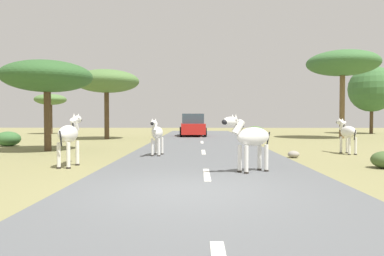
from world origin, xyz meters
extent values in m
plane|color=olive|center=(0.00, 0.00, 0.00)|extent=(90.00, 90.00, 0.00)
cube|color=#56595B|center=(0.45, 0.00, 0.03)|extent=(6.00, 64.00, 0.05)
cube|color=silver|center=(0.45, 2.00, 0.05)|extent=(0.16, 2.00, 0.01)
cube|color=silver|center=(0.45, 8.00, 0.05)|extent=(0.16, 2.00, 0.01)
cube|color=silver|center=(0.45, 14.00, 0.05)|extent=(0.16, 2.00, 0.01)
cube|color=silver|center=(0.45, 20.00, 0.05)|extent=(0.16, 2.00, 0.01)
cube|color=silver|center=(0.45, 26.00, 0.05)|extent=(0.16, 2.00, 0.01)
ellipsoid|color=silver|center=(-1.35, 6.68, 0.92)|extent=(0.49, 1.02, 0.47)
cylinder|color=silver|center=(-1.51, 6.37, 0.39)|extent=(0.11, 0.11, 0.67)
cylinder|color=#28231E|center=(-1.51, 6.37, 0.07)|extent=(0.12, 0.12, 0.04)
cylinder|color=silver|center=(-1.26, 6.35, 0.39)|extent=(0.11, 0.11, 0.67)
cylinder|color=#28231E|center=(-1.26, 6.35, 0.07)|extent=(0.12, 0.12, 0.04)
cylinder|color=silver|center=(-1.44, 7.01, 0.39)|extent=(0.11, 0.11, 0.67)
cylinder|color=#28231E|center=(-1.44, 7.01, 0.07)|extent=(0.12, 0.12, 0.04)
cylinder|color=silver|center=(-1.19, 6.99, 0.39)|extent=(0.11, 0.11, 0.67)
cylinder|color=#28231E|center=(-1.19, 6.99, 0.07)|extent=(0.12, 0.12, 0.04)
cylinder|color=silver|center=(-1.40, 6.21, 1.16)|extent=(0.21, 0.37, 0.40)
cube|color=black|center=(-1.40, 6.21, 1.24)|extent=(0.07, 0.33, 0.27)
ellipsoid|color=silver|center=(-1.42, 5.98, 1.31)|extent=(0.22, 0.45, 0.22)
ellipsoid|color=black|center=(-1.44, 5.81, 1.29)|extent=(0.14, 0.16, 0.13)
cone|color=silver|center=(-1.47, 6.09, 1.41)|extent=(0.09, 0.09, 0.13)
cone|color=silver|center=(-1.35, 6.08, 1.41)|extent=(0.09, 0.09, 0.13)
cylinder|color=black|center=(-1.30, 7.17, 0.83)|extent=(0.05, 0.14, 0.40)
ellipsoid|color=silver|center=(1.70, 2.50, 0.99)|extent=(1.13, 0.94, 0.51)
cylinder|color=silver|center=(1.33, 2.42, 0.41)|extent=(0.15, 0.15, 0.73)
cylinder|color=#28231E|center=(1.33, 2.42, 0.07)|extent=(0.17, 0.17, 0.05)
cylinder|color=silver|center=(1.48, 2.19, 0.41)|extent=(0.15, 0.15, 0.73)
cylinder|color=#28231E|center=(1.48, 2.19, 0.07)|extent=(0.17, 0.17, 0.05)
cylinder|color=silver|center=(1.92, 2.80, 0.41)|extent=(0.15, 0.15, 0.73)
cylinder|color=#28231E|center=(1.92, 2.80, 0.07)|extent=(0.17, 0.17, 0.05)
cylinder|color=silver|center=(2.07, 2.57, 0.41)|extent=(0.15, 0.15, 0.73)
cylinder|color=#28231E|center=(2.07, 2.57, 0.07)|extent=(0.17, 0.17, 0.05)
cylinder|color=silver|center=(1.27, 2.22, 1.25)|extent=(0.43, 0.37, 0.43)
cube|color=black|center=(1.27, 2.22, 1.34)|extent=(0.32, 0.22, 0.30)
ellipsoid|color=silver|center=(1.06, 2.08, 1.41)|extent=(0.50, 0.42, 0.23)
ellipsoid|color=black|center=(0.90, 1.98, 1.40)|extent=(0.21, 0.20, 0.14)
cone|color=silver|center=(1.12, 2.20, 1.53)|extent=(0.12, 0.12, 0.14)
cone|color=silver|center=(1.19, 2.09, 1.53)|extent=(0.12, 0.12, 0.14)
cylinder|color=black|center=(2.15, 2.78, 0.90)|extent=(0.15, 0.11, 0.43)
ellipsoid|color=silver|center=(6.40, 7.77, 0.91)|extent=(0.51, 1.07, 0.49)
cylinder|color=silver|center=(6.50, 8.12, 0.35)|extent=(0.11, 0.11, 0.70)
cylinder|color=#28231E|center=(6.50, 8.12, 0.02)|extent=(0.13, 0.13, 0.05)
cylinder|color=silver|center=(6.23, 8.09, 0.35)|extent=(0.11, 0.11, 0.70)
cylinder|color=#28231E|center=(6.23, 8.09, 0.02)|extent=(0.13, 0.13, 0.05)
cylinder|color=silver|center=(6.56, 7.45, 0.35)|extent=(0.11, 0.11, 0.70)
cylinder|color=#28231E|center=(6.56, 7.45, 0.02)|extent=(0.13, 0.13, 0.05)
cylinder|color=silver|center=(6.30, 7.42, 0.35)|extent=(0.11, 0.11, 0.70)
cylinder|color=#28231E|center=(6.30, 7.42, 0.02)|extent=(0.13, 0.13, 0.05)
cylinder|color=silver|center=(6.35, 8.26, 1.16)|extent=(0.22, 0.39, 0.41)
cube|color=black|center=(6.35, 8.26, 1.25)|extent=(0.07, 0.34, 0.29)
ellipsoid|color=silver|center=(6.33, 8.50, 1.32)|extent=(0.23, 0.47, 0.23)
ellipsoid|color=black|center=(6.31, 8.68, 1.30)|extent=(0.15, 0.17, 0.14)
cone|color=silver|center=(6.40, 8.40, 1.43)|extent=(0.09, 0.09, 0.13)
cone|color=silver|center=(6.27, 8.38, 1.43)|extent=(0.09, 0.09, 0.13)
cylinder|color=black|center=(6.45, 7.26, 0.82)|extent=(0.05, 0.15, 0.42)
ellipsoid|color=silver|center=(-3.73, 3.72, 1.00)|extent=(0.48, 1.15, 0.54)
cylinder|color=silver|center=(-3.58, 4.09, 0.39)|extent=(0.12, 0.12, 0.77)
cylinder|color=#28231E|center=(-3.58, 4.09, 0.03)|extent=(0.13, 0.13, 0.05)
cylinder|color=silver|center=(-3.87, 4.10, 0.39)|extent=(0.12, 0.12, 0.77)
cylinder|color=#28231E|center=(-3.87, 4.10, 0.03)|extent=(0.13, 0.13, 0.05)
cylinder|color=silver|center=(-3.60, 3.35, 0.39)|extent=(0.12, 0.12, 0.77)
cylinder|color=#28231E|center=(-3.60, 3.35, 0.03)|extent=(0.13, 0.13, 0.05)
cylinder|color=silver|center=(-3.89, 3.35, 0.39)|extent=(0.12, 0.12, 0.77)
cylinder|color=#28231E|center=(-3.89, 3.35, 0.03)|extent=(0.13, 0.13, 0.05)
cylinder|color=silver|center=(-3.72, 4.27, 1.28)|extent=(0.22, 0.41, 0.46)
cube|color=black|center=(-3.72, 4.27, 1.37)|extent=(0.05, 0.38, 0.31)
ellipsoid|color=silver|center=(-3.71, 4.53, 1.45)|extent=(0.22, 0.50, 0.25)
ellipsoid|color=black|center=(-3.71, 4.73, 1.43)|extent=(0.15, 0.18, 0.15)
cone|color=silver|center=(-3.64, 4.41, 1.57)|extent=(0.10, 0.10, 0.14)
cone|color=silver|center=(-3.79, 4.41, 1.57)|extent=(0.10, 0.10, 0.14)
cylinder|color=black|center=(-3.75, 3.15, 0.90)|extent=(0.05, 0.16, 0.46)
cube|color=red|center=(-0.23, 21.25, 0.63)|extent=(2.02, 4.29, 0.80)
cube|color=#334751|center=(-0.22, 21.05, 1.41)|extent=(1.75, 2.28, 0.76)
cube|color=black|center=(-0.34, 23.40, 0.36)|extent=(1.72, 0.25, 0.24)
cylinder|color=black|center=(0.60, 22.64, 0.39)|extent=(0.26, 0.69, 0.68)
cylinder|color=black|center=(-1.20, 22.55, 0.39)|extent=(0.26, 0.69, 0.68)
cylinder|color=black|center=(0.74, 19.94, 0.39)|extent=(0.26, 0.69, 0.68)
cylinder|color=black|center=(-1.06, 19.85, 0.39)|extent=(0.26, 0.69, 0.68)
cylinder|color=#4C3823|center=(-6.54, 8.92, 1.32)|extent=(0.31, 0.31, 2.65)
ellipsoid|color=#2D5628|center=(-6.54, 8.92, 3.34)|extent=(3.97, 3.97, 1.39)
cylinder|color=brown|center=(10.54, 18.97, 2.25)|extent=(0.36, 0.36, 4.50)
ellipsoid|color=#386633|center=(10.54, 18.97, 5.38)|extent=(5.05, 5.05, 1.77)
cylinder|color=#4C3823|center=(-6.10, 17.69, 1.61)|extent=(0.33, 0.33, 3.22)
ellipsoid|color=#4C7038|center=(-6.10, 17.69, 4.00)|extent=(4.48, 4.48, 1.57)
cylinder|color=#4C3823|center=(16.22, 26.53, 1.22)|extent=(0.31, 0.31, 2.45)
sphere|color=#386633|center=(16.22, 26.53, 4.12)|extent=(4.20, 4.20, 4.20)
cylinder|color=#4C3823|center=(-13.18, 25.42, 1.32)|extent=(0.31, 0.31, 2.64)
ellipsoid|color=#4C7038|center=(-13.18, 25.42, 3.13)|extent=(2.81, 2.81, 0.99)
ellipsoid|color=#386633|center=(-9.74, 11.55, 0.39)|extent=(1.29, 1.16, 0.77)
ellipsoid|color=#4C7038|center=(4.36, 19.23, 0.43)|extent=(1.44, 1.30, 0.87)
ellipsoid|color=gray|center=(3.79, 6.35, 0.13)|extent=(0.43, 0.39, 0.26)
camera|label=1|loc=(0.23, -7.22, 1.52)|focal=33.94mm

